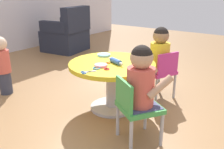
% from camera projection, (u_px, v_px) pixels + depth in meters
% --- Properties ---
extents(ground_plane, '(10.00, 10.00, 0.00)m').
position_uv_depth(ground_plane, '(112.00, 108.00, 2.53)').
color(ground_plane, '#9E7247').
extents(craft_table, '(0.84, 0.84, 0.49)m').
position_uv_depth(craft_table, '(112.00, 75.00, 2.41)').
color(craft_table, silver).
rests_on(craft_table, ground).
extents(child_chair_left, '(0.41, 0.41, 0.54)m').
position_uv_depth(child_chair_left, '(136.00, 107.00, 1.89)').
color(child_chair_left, '#B7B7BC').
rests_on(child_chair_left, ground).
extents(seated_child_left, '(0.44, 0.41, 0.51)m').
position_uv_depth(seated_child_left, '(141.00, 79.00, 1.83)').
color(seated_child_left, '#3F4772').
rests_on(seated_child_left, ground).
extents(child_chair_right, '(0.39, 0.39, 0.54)m').
position_uv_depth(child_chair_right, '(161.00, 72.00, 2.69)').
color(child_chair_right, '#B7B7BC').
rests_on(child_chair_right, ground).
extents(seated_child_right, '(0.38, 0.42, 0.51)m').
position_uv_depth(seated_child_right, '(160.00, 51.00, 2.64)').
color(seated_child_right, '#3F4772').
rests_on(seated_child_right, ground).
extents(armchair_dark, '(0.80, 0.81, 0.85)m').
position_uv_depth(armchair_dark, '(67.00, 35.00, 4.74)').
color(armchair_dark, '#232838').
rests_on(armchair_dark, ground).
extents(toddler_standing, '(0.17, 0.17, 0.67)m').
position_uv_depth(toddler_standing, '(3.00, 64.00, 2.77)').
color(toddler_standing, '#33384C').
rests_on(toddler_standing, ground).
extents(rolling_pin, '(0.11, 0.22, 0.05)m').
position_uv_depth(rolling_pin, '(116.00, 61.00, 2.32)').
color(rolling_pin, '#3F72CC').
rests_on(rolling_pin, craft_table).
extents(craft_scissors, '(0.14, 0.11, 0.01)m').
position_uv_depth(craft_scissors, '(86.00, 72.00, 2.09)').
color(craft_scissors, silver).
rests_on(craft_scissors, craft_table).
extents(playdough_blob_0, '(0.14, 0.14, 0.02)m').
position_uv_depth(playdough_blob_0, '(104.00, 55.00, 2.60)').
color(playdough_blob_0, '#8CCCF2').
rests_on(playdough_blob_0, craft_table).
extents(playdough_blob_1, '(0.12, 0.12, 0.02)m').
position_uv_depth(playdough_blob_1, '(101.00, 65.00, 2.25)').
color(playdough_blob_1, pink).
rests_on(playdough_blob_1, craft_table).
extents(cookie_cutter_0, '(0.05, 0.05, 0.01)m').
position_uv_depth(cookie_cutter_0, '(107.00, 69.00, 2.17)').
color(cookie_cutter_0, red).
rests_on(cookie_cutter_0, craft_table).
extents(cookie_cutter_1, '(0.07, 0.07, 0.01)m').
position_uv_depth(cookie_cutter_1, '(97.00, 68.00, 2.19)').
color(cookie_cutter_1, '#3F99D8').
rests_on(cookie_cutter_1, craft_table).
extents(cookie_cutter_2, '(0.05, 0.05, 0.01)m').
position_uv_depth(cookie_cutter_2, '(108.00, 63.00, 2.35)').
color(cookie_cutter_2, orange).
rests_on(cookie_cutter_2, craft_table).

